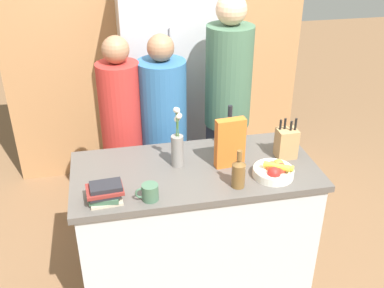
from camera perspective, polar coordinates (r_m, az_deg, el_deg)
name	(u,v)px	position (r m, az deg, el deg)	size (l,w,h in m)	color
ground_plane	(195,281)	(3.30, 0.32, -17.00)	(14.00, 14.00, 0.00)	brown
kitchen_island	(195,229)	(2.99, 0.35, -10.71)	(1.48, 0.70, 0.93)	silver
back_wall_wood	(156,36)	(4.09, -4.58, 13.53)	(2.68, 0.12, 2.60)	#AD7A4C
refrigerator	(173,89)	(3.88, -2.38, 7.01)	(0.86, 0.63, 1.86)	#B7B7BC
fruit_bowl	(274,171)	(2.66, 10.40, -3.34)	(0.24, 0.24, 0.10)	silver
knife_block	(286,143)	(2.85, 11.89, 0.15)	(0.12, 0.11, 0.26)	tan
flower_vase	(177,146)	(2.68, -1.87, -0.23)	(0.07, 0.07, 0.39)	gray
cereal_box	(230,143)	(2.68, 4.84, 0.14)	(0.18, 0.08, 0.31)	orange
coffee_mug	(150,192)	(2.43, -5.40, -6.13)	(0.13, 0.09, 0.09)	#42664C
book_stack	(105,193)	(2.46, -10.99, -6.08)	(0.21, 0.16, 0.10)	#B7A88E
bottle_oil	(239,173)	(2.52, 5.93, -3.62)	(0.08, 0.08, 0.23)	brown
bottle_vinegar	(229,130)	(2.91, 4.76, 1.73)	(0.08, 0.08, 0.29)	black
person_at_sink	(122,131)	(3.26, -8.85, 1.68)	(0.29, 0.29, 1.59)	#383842
person_in_blue	(163,129)	(3.28, -3.66, 1.92)	(0.34, 0.34, 1.59)	#383842
person_in_red_tee	(228,104)	(3.34, 4.53, 5.13)	(0.33, 0.33, 1.82)	#383842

